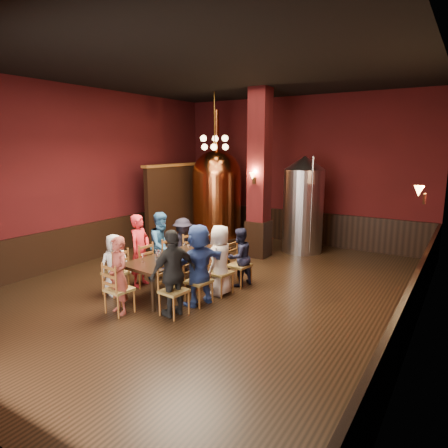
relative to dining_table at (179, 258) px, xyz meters
The scene contains 41 objects.
room 1.70m from the dining_table, 40.38° to the left, with size 10.00×10.02×4.50m.
wainscot_right 4.50m from the dining_table, ahead, with size 0.08×9.90×1.00m, color black.
wainscot_back 5.43m from the dining_table, 84.54° to the left, with size 7.90×0.08×1.00m, color black.
wainscot_left 3.48m from the dining_table, behind, with size 0.08×9.90×1.00m, color black.
column 3.60m from the dining_table, 86.19° to the left, with size 0.58×0.58×4.50m, color #430E10.
partition 4.55m from the dining_table, 126.42° to the left, with size 0.22×3.50×2.40m, color black.
pendant_cluster 4.31m from the dining_table, 111.04° to the left, with size 0.90×0.90×1.70m, color #A57226, non-canonical shape.
sconce_wall 4.83m from the dining_table, 15.67° to the left, with size 0.20×0.20×0.36m, color black, non-canonical shape.
sconce_column 3.31m from the dining_table, 85.80° to the left, with size 0.20×0.20×0.36m, color black, non-canonical shape.
dining_table is the anchor object (origin of this frame).
chair_0 1.33m from the dining_table, 136.48° to the right, with size 0.46×0.46×0.92m, color brown, non-canonical shape.
person_0 1.31m from the dining_table, 136.48° to the right, with size 0.62×0.40×1.26m, color silver.
chair_1 0.94m from the dining_table, 164.90° to the right, with size 0.46×0.46×0.92m, color brown, non-canonical shape.
person_1 0.92m from the dining_table, 164.90° to the right, with size 0.57×0.38×1.58m, color red.
chair_2 0.94m from the dining_table, 152.67° to the left, with size 0.46×0.46×0.92m, color brown, non-canonical shape.
person_2 0.92m from the dining_table, 152.67° to the left, with size 0.75×0.37×1.54m, color #2B5D90.
chair_3 1.33m from the dining_table, 124.25° to the left, with size 0.46×0.46×0.92m, color brown, non-canonical shape.
person_3 1.31m from the dining_table, 124.25° to the left, with size 0.85×0.49×1.31m, color black.
chair_4 1.33m from the dining_table, 55.75° to the right, with size 0.46×0.46×0.92m, color brown, non-canonical shape.
person_4 1.32m from the dining_table, 55.75° to the right, with size 0.93×0.39×1.58m, color black.
chair_5 0.94m from the dining_table, 27.33° to the right, with size 0.46×0.46×0.92m, color brown, non-canonical shape.
person_5 0.92m from the dining_table, 27.33° to the right, with size 1.46×0.47×1.58m, color #34509E.
chair_6 0.94m from the dining_table, 15.10° to the left, with size 0.46×0.46×0.92m, color brown, non-canonical shape.
person_6 0.91m from the dining_table, 15.10° to the left, with size 0.71×0.46×1.45m, color silver.
chair_7 1.33m from the dining_table, 43.52° to the left, with size 0.46×0.46×0.92m, color brown, non-canonical shape.
person_7 1.31m from the dining_table, 43.52° to the left, with size 0.62×0.31×1.28m, color #181A31.
chair_8 1.57m from the dining_table, 96.12° to the right, with size 0.46×0.46×0.92m, color brown, non-canonical shape.
person_8 1.55m from the dining_table, 96.12° to the right, with size 0.52×0.34×1.43m, color brown.
copper_kettle 4.61m from the dining_table, 112.84° to the left, with size 2.04×2.04×4.09m.
steel_vessel 4.55m from the dining_table, 76.44° to the left, with size 1.29×1.29×2.74m.
rose_vase 0.96m from the dining_table, 88.67° to the left, with size 0.20×0.20×0.34m.
wine_glass_0 0.57m from the dining_table, 104.91° to the right, with size 0.07×0.07×0.17m, color white, non-canonical shape.
wine_glass_1 0.47m from the dining_table, 125.22° to the right, with size 0.07×0.07×0.17m, color white, non-canonical shape.
wine_glass_2 0.33m from the dining_table, 81.92° to the left, with size 0.07×0.07×0.17m, color white, non-canonical shape.
wine_glass_3 0.46m from the dining_table, 70.52° to the left, with size 0.07×0.07×0.17m, color white, non-canonical shape.
wine_glass_4 0.79m from the dining_table, 77.87° to the left, with size 0.07×0.07×0.17m, color white, non-canonical shape.
wine_glass_5 0.43m from the dining_table, 110.93° to the left, with size 0.07×0.07×0.17m, color white, non-canonical shape.
wine_glass_6 0.50m from the dining_table, 126.49° to the right, with size 0.07×0.07×0.17m, color white, non-canonical shape.
wine_glass_7 0.83m from the dining_table, 112.04° to the right, with size 0.07×0.07×0.17m, color white, non-canonical shape.
wine_glass_8 0.45m from the dining_table, 114.00° to the right, with size 0.07×0.07×0.17m, color white, non-canonical shape.
wine_glass_9 0.71m from the dining_table, 89.63° to the left, with size 0.07×0.07×0.17m, color white, non-canonical shape.
Camera 1 is at (4.58, -6.81, 3.02)m, focal length 32.00 mm.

